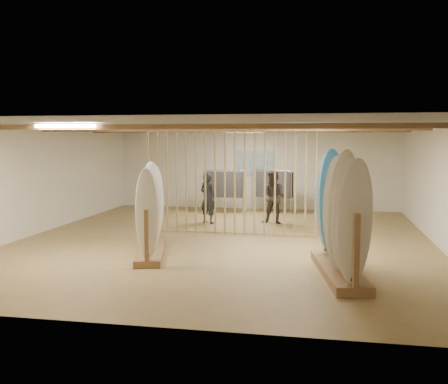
% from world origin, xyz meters
% --- Properties ---
extents(floor, '(12.00, 12.00, 0.00)m').
position_xyz_m(floor, '(0.00, 0.00, 0.00)').
color(floor, '#A68650').
rests_on(floor, ground).
extents(ceiling, '(12.00, 12.00, 0.00)m').
position_xyz_m(ceiling, '(0.00, 0.00, 2.80)').
color(ceiling, gray).
rests_on(ceiling, ground).
extents(wall_back, '(12.00, 0.00, 12.00)m').
position_xyz_m(wall_back, '(0.00, 6.00, 1.40)').
color(wall_back, white).
rests_on(wall_back, ground).
extents(wall_front, '(12.00, 0.00, 12.00)m').
position_xyz_m(wall_front, '(0.00, -6.00, 1.40)').
color(wall_front, white).
rests_on(wall_front, ground).
extents(wall_left, '(0.00, 12.00, 12.00)m').
position_xyz_m(wall_left, '(-5.00, 0.00, 1.40)').
color(wall_left, white).
rests_on(wall_left, ground).
extents(wall_right, '(0.00, 12.00, 12.00)m').
position_xyz_m(wall_right, '(5.00, 0.00, 1.40)').
color(wall_right, white).
rests_on(wall_right, ground).
extents(ceiling_slats, '(9.50, 6.12, 0.10)m').
position_xyz_m(ceiling_slats, '(0.00, 0.00, 2.72)').
color(ceiling_slats, olive).
rests_on(ceiling_slats, ground).
extents(light_panels, '(1.20, 0.35, 0.06)m').
position_xyz_m(light_panels, '(0.00, 0.00, 2.74)').
color(light_panels, white).
rests_on(light_panels, ground).
extents(bamboo_partition, '(4.45, 0.05, 2.78)m').
position_xyz_m(bamboo_partition, '(0.00, 0.80, 1.40)').
color(bamboo_partition, '#A18B4E').
rests_on(bamboo_partition, ground).
extents(poster, '(1.40, 0.03, 0.90)m').
position_xyz_m(poster, '(0.00, 5.98, 1.60)').
color(poster, '#3791C1').
rests_on(poster, ground).
extents(rack_left, '(1.21, 2.77, 1.91)m').
position_xyz_m(rack_left, '(-1.28, -1.72, 0.66)').
color(rack_left, olive).
rests_on(rack_left, floor).
extents(rack_right, '(1.08, 2.84, 2.23)m').
position_xyz_m(rack_right, '(2.68, -2.84, 0.77)').
color(rack_right, olive).
rests_on(rack_right, floor).
extents(clothing_rack_a, '(1.39, 0.39, 1.49)m').
position_xyz_m(clothing_rack_a, '(-0.91, 4.64, 0.97)').
color(clothing_rack_a, silver).
rests_on(clothing_rack_a, floor).
extents(clothing_rack_b, '(1.34, 0.68, 1.48)m').
position_xyz_m(clothing_rack_b, '(0.73, 4.97, 0.96)').
color(clothing_rack_b, silver).
rests_on(clothing_rack_b, floor).
extents(shopper_a, '(0.75, 0.66, 1.71)m').
position_xyz_m(shopper_a, '(-0.95, 2.46, 0.85)').
color(shopper_a, black).
rests_on(shopper_a, floor).
extents(shopper_b, '(0.98, 0.83, 1.77)m').
position_xyz_m(shopper_b, '(0.96, 2.76, 0.89)').
color(shopper_b, '#3C332E').
rests_on(shopper_b, floor).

